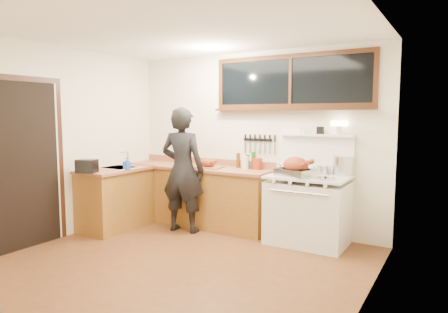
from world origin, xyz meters
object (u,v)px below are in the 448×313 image
Objects in this scene: cutting_board at (208,164)px; roast_turkey at (296,168)px; vintage_stove at (308,208)px; man at (183,170)px.

roast_turkey is (1.41, -0.09, 0.05)m from cutting_board.
cutting_board is at bearing 176.18° from roast_turkey.
vintage_stove is 3.00× the size of roast_turkey.
roast_turkey is at bearing -3.82° from cutting_board.
cutting_board is 1.42m from roast_turkey.
vintage_stove is 0.57m from roast_turkey.
vintage_stove is at bearing 12.88° from man.
vintage_stove reaches higher than roast_turkey.
man is (-1.74, -0.40, 0.43)m from vintage_stove.
man is 3.79× the size of cutting_board.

